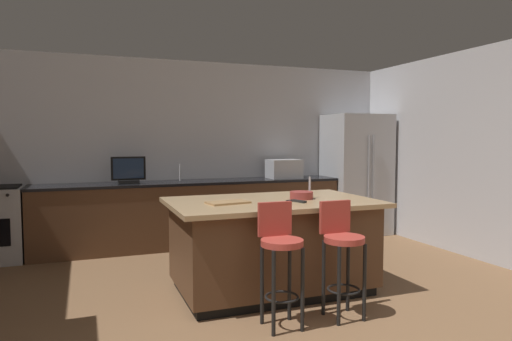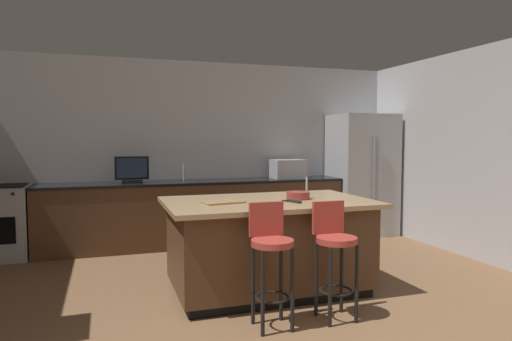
% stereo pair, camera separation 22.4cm
% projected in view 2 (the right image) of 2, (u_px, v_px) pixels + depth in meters
% --- Properties ---
extents(wall_back, '(6.62, 0.12, 2.64)m').
position_uv_depth(wall_back, '(197.00, 151.00, 6.80)').
color(wall_back, '#BCBCC1').
rests_on(wall_back, ground_plane).
extents(wall_right, '(0.12, 5.14, 2.64)m').
position_uv_depth(wall_right, '(488.00, 154.00, 5.53)').
color(wall_right, '#BCBCC1').
rests_on(wall_right, ground_plane).
extents(counter_back, '(4.29, 0.62, 0.91)m').
position_uv_depth(counter_back, '(197.00, 213.00, 6.47)').
color(counter_back, brown).
rests_on(counter_back, ground_plane).
extents(kitchen_island, '(2.01, 1.26, 0.91)m').
position_uv_depth(kitchen_island, '(268.00, 244.00, 4.51)').
color(kitchen_island, black).
rests_on(kitchen_island, ground_plane).
extents(refrigerator, '(0.93, 0.80, 1.89)m').
position_uv_depth(refrigerator, '(362.00, 175.00, 7.19)').
color(refrigerator, '#B7BABF').
rests_on(refrigerator, ground_plane).
extents(microwave, '(0.48, 0.36, 0.28)m').
position_uv_depth(microwave, '(288.00, 169.00, 6.87)').
color(microwave, '#B7BABF').
rests_on(microwave, counter_back).
extents(tv_monitor, '(0.44, 0.16, 0.36)m').
position_uv_depth(tv_monitor, '(132.00, 171.00, 6.10)').
color(tv_monitor, black).
rests_on(tv_monitor, counter_back).
extents(sink_faucet_back, '(0.02, 0.02, 0.24)m').
position_uv_depth(sink_faucet_back, '(184.00, 172.00, 6.47)').
color(sink_faucet_back, '#B2B2B7').
rests_on(sink_faucet_back, counter_back).
extents(sink_faucet_island, '(0.02, 0.02, 0.22)m').
position_uv_depth(sink_faucet_island, '(307.00, 188.00, 4.60)').
color(sink_faucet_island, '#B2B2B7').
rests_on(sink_faucet_island, kitchen_island).
extents(bar_stool_left, '(0.34, 0.34, 0.99)m').
position_uv_depth(bar_stool_left, '(271.00, 253.00, 3.63)').
color(bar_stool_left, '#B23D33').
rests_on(bar_stool_left, ground_plane).
extents(bar_stool_right, '(0.34, 0.34, 0.98)m').
position_uv_depth(bar_stool_right, '(334.00, 249.00, 3.81)').
color(bar_stool_right, '#B23D33').
rests_on(bar_stool_right, ground_plane).
extents(fruit_bowl, '(0.23, 0.23, 0.07)m').
position_uv_depth(fruit_bowl, '(298.00, 195.00, 4.55)').
color(fruit_bowl, '#993833').
rests_on(fruit_bowl, kitchen_island).
extents(cell_phone, '(0.13, 0.17, 0.01)m').
position_uv_depth(cell_phone, '(290.00, 201.00, 4.38)').
color(cell_phone, black).
rests_on(cell_phone, kitchen_island).
extents(tv_remote, '(0.10, 0.18, 0.02)m').
position_uv_depth(tv_remote, '(294.00, 201.00, 4.32)').
color(tv_remote, black).
rests_on(tv_remote, kitchen_island).
extents(cutting_board, '(0.42, 0.28, 0.02)m').
position_uv_depth(cutting_board, '(223.00, 202.00, 4.27)').
color(cutting_board, '#A87F51').
rests_on(cutting_board, kitchen_island).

